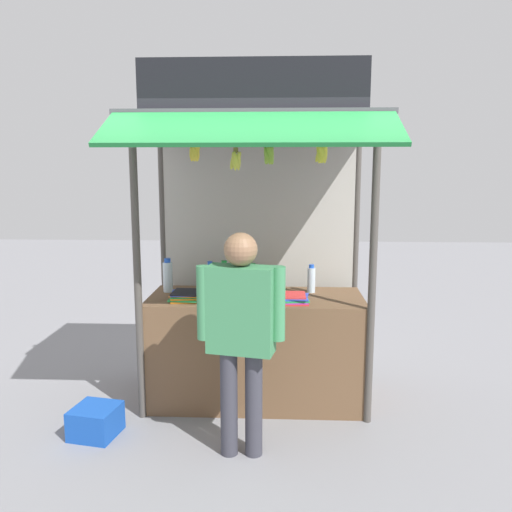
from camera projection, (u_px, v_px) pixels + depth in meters
ground_plane at (256, 398)px, 4.65m from camera, size 20.00×20.00×0.00m
stall_counter at (256, 348)px, 4.57m from camera, size 1.83×0.76×0.93m
stall_structure at (257, 205)px, 4.53m from camera, size 2.03×1.69×2.78m
water_bottle_far_right at (253, 277)px, 4.73m from camera, size 0.07×0.07×0.24m
water_bottle_left at (311, 279)px, 4.62m from camera, size 0.07×0.07×0.25m
water_bottle_front_right at (210, 276)px, 4.79m from camera, size 0.07×0.07×0.25m
water_bottle_front_left at (224, 276)px, 4.71m from camera, size 0.08×0.08×0.27m
water_bottle_right at (168, 276)px, 4.64m from camera, size 0.08×0.08×0.30m
magazine_stack_center at (186, 296)px, 4.36m from camera, size 0.27×0.28×0.07m
magazine_stack_back_left at (293, 298)px, 4.29m from camera, size 0.27×0.27×0.06m
banana_bunch_inner_right at (236, 160)px, 3.84m from camera, size 0.10×0.09×0.30m
banana_bunch_leftmost at (322, 152)px, 3.80m from camera, size 0.11×0.11×0.25m
banana_bunch_rightmost at (195, 152)px, 3.84m from camera, size 0.09×0.09×0.24m
banana_bunch_inner_left at (269, 155)px, 3.82m from camera, size 0.09×0.09×0.26m
vendor_person at (241, 324)px, 3.59m from camera, size 0.60×0.28×1.59m
plastic_crate at (96, 421)px, 3.99m from camera, size 0.38×0.38×0.23m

